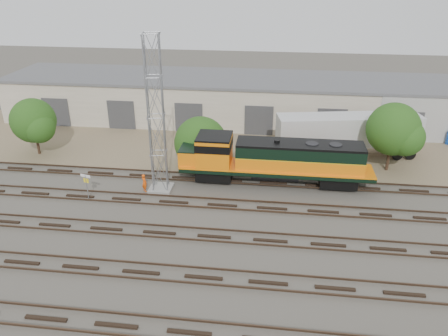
# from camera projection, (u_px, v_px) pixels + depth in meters

# --- Properties ---
(ground) EXTENTS (140.00, 140.00, 0.00)m
(ground) POSITION_uv_depth(u_px,v_px,m) (220.00, 216.00, 33.81)
(ground) COLOR #47423A
(ground) RESTS_ON ground
(dirt_strip) EXTENTS (80.00, 16.00, 0.02)m
(dirt_strip) POSITION_uv_depth(u_px,v_px,m) (238.00, 144.00, 47.27)
(dirt_strip) COLOR #726047
(dirt_strip) RESTS_ON ground
(tracks) EXTENTS (80.00, 20.40, 0.28)m
(tracks) POSITION_uv_depth(u_px,v_px,m) (214.00, 236.00, 31.08)
(tracks) COLOR black
(tracks) RESTS_ON ground
(warehouse) EXTENTS (58.40, 10.40, 5.30)m
(warehouse) POSITION_uv_depth(u_px,v_px,m) (245.00, 99.00, 53.30)
(warehouse) COLOR beige
(warehouse) RESTS_ON ground
(locomotive) EXTENTS (16.75, 2.94, 4.03)m
(locomotive) POSITION_uv_depth(u_px,v_px,m) (273.00, 159.00, 37.78)
(locomotive) COLOR black
(locomotive) RESTS_ON tracks
(signal_tower) EXTENTS (1.93, 1.93, 13.05)m
(signal_tower) POSITION_uv_depth(u_px,v_px,m) (156.00, 119.00, 35.07)
(signal_tower) COLOR gray
(signal_tower) RESTS_ON ground
(sign_post) EXTENTS (0.93, 0.28, 2.31)m
(sign_post) POSITION_uv_depth(u_px,v_px,m) (86.00, 182.00, 35.45)
(sign_post) COLOR gray
(sign_post) RESTS_ON ground
(worker) EXTENTS (0.68, 0.67, 1.59)m
(worker) POSITION_uv_depth(u_px,v_px,m) (144.00, 183.00, 37.11)
(worker) COLOR #F6530D
(worker) RESTS_ON ground
(semi_trailer) EXTENTS (14.29, 5.38, 4.31)m
(semi_trailer) POSITION_uv_depth(u_px,v_px,m) (351.00, 131.00, 43.05)
(semi_trailer) COLOR silver
(semi_trailer) RESTS_ON ground
(tree_west) EXTENTS (4.65, 4.43, 5.79)m
(tree_west) POSITION_uv_depth(u_px,v_px,m) (35.00, 122.00, 43.13)
(tree_west) COLOR #382619
(tree_west) RESTS_ON ground
(tree_mid) EXTENTS (5.30, 5.05, 5.05)m
(tree_mid) POSITION_uv_depth(u_px,v_px,m) (203.00, 145.00, 41.37)
(tree_mid) COLOR #382619
(tree_mid) RESTS_ON ground
(tree_east) EXTENTS (5.07, 4.83, 6.52)m
(tree_east) POSITION_uv_depth(u_px,v_px,m) (396.00, 131.00, 39.37)
(tree_east) COLOR #382619
(tree_east) RESTS_ON ground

